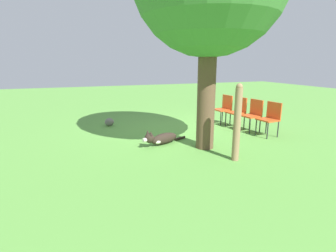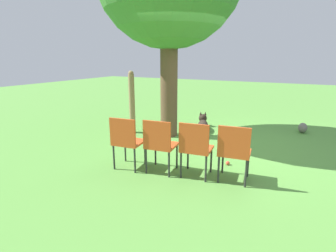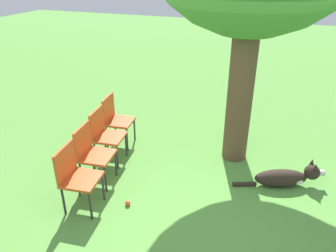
% 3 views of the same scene
% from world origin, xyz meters
% --- Properties ---
extents(ground_plane, '(30.00, 30.00, 0.00)m').
position_xyz_m(ground_plane, '(0.00, 0.00, 0.00)').
color(ground_plane, '#56933D').
extents(dog, '(1.21, 0.57, 0.39)m').
position_xyz_m(dog, '(0.93, 0.70, 0.14)').
color(dog, '#2D231C').
rests_on(dog, ground_plane).
extents(fence_post, '(0.14, 0.14, 1.47)m').
position_xyz_m(fence_post, '(-0.09, 2.12, 0.74)').
color(fence_post, '#937551').
rests_on(fence_post, ground_plane).
extents(red_chair_0, '(0.47, 0.48, 0.86)m').
position_xyz_m(red_chair_0, '(-1.57, -0.67, 0.50)').
color(red_chair_0, '#D14C1E').
rests_on(red_chair_0, ground_plane).
extents(red_chair_1, '(0.47, 0.48, 0.86)m').
position_xyz_m(red_chair_1, '(-1.68, -0.13, 0.50)').
color(red_chair_1, '#D14C1E').
rests_on(red_chair_1, ground_plane).
extents(red_chair_2, '(0.47, 0.48, 0.86)m').
position_xyz_m(red_chair_2, '(-1.78, 0.42, 0.50)').
color(red_chair_2, '#D14C1E').
rests_on(red_chair_2, ground_plane).
extents(red_chair_3, '(0.47, 0.48, 0.86)m').
position_xyz_m(red_chair_3, '(-1.89, 0.96, 0.50)').
color(red_chair_3, '#D14C1E').
rests_on(red_chair_3, ground_plane).
extents(tennis_ball, '(0.07, 0.07, 0.07)m').
position_xyz_m(tennis_ball, '(-0.99, -0.45, 0.03)').
color(tennis_ball, '#E54C33').
rests_on(tennis_ball, ground_plane).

